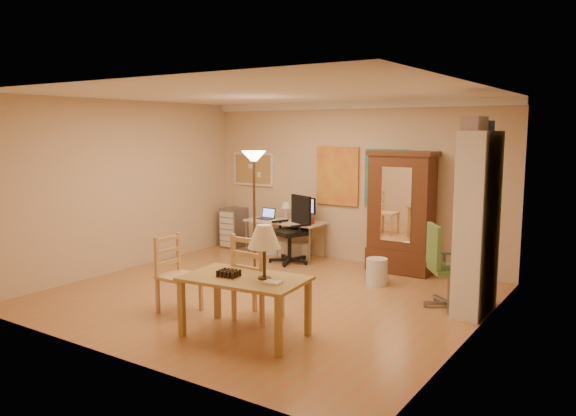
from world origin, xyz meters
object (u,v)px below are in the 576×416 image
Objects in this scene: dining_table at (252,266)px; armoire at (401,220)px; office_chair_black at (291,245)px; office_chair_green at (447,285)px; computer_desk at (288,235)px; bookshelf at (477,224)px.

dining_table is 3.55m from armoire.
office_chair_black is 1.07× the size of office_chair_green.
computer_desk is 0.47m from office_chair_black.
dining_table is at bearing -129.20° from bookshelf.
armoire is at bearing 138.21° from bookshelf.
dining_table is at bearing -63.89° from office_chair_black.
office_chair_green is at bearing 56.69° from dining_table.
office_chair_green is 0.89m from bookshelf.
dining_table reaches higher than computer_desk.
office_chair_green is (3.27, -1.27, -0.11)m from computer_desk.
armoire is (0.25, 3.54, 0.04)m from dining_table.
dining_table is at bearing -62.05° from computer_desk.
computer_desk is at bearing 160.50° from bookshelf.
office_chair_black is (-1.53, 3.11, -0.48)m from dining_table.
dining_table reaches higher than office_chair_black.
armoire is at bearing 131.06° from office_chair_green.
dining_table is 0.99× the size of computer_desk.
armoire is (2.08, 0.09, 0.44)m from computer_desk.
dining_table is 3.50m from office_chair_black.
armoire is (-1.19, 1.36, 0.55)m from office_chair_green.
office_chair_black reaches higher than computer_desk.
bookshelf is (1.78, 2.18, 0.32)m from dining_table.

